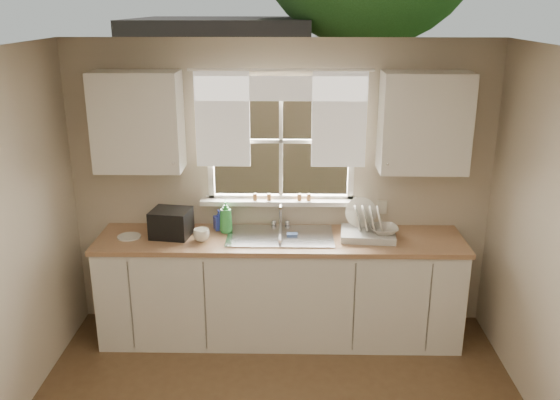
{
  "coord_description": "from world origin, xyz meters",
  "views": [
    {
      "loc": [
        0.09,
        -2.87,
        2.75
      ],
      "look_at": [
        0.0,
        1.65,
        1.25
      ],
      "focal_mm": 38.0,
      "sensor_mm": 36.0,
      "label": 1
    }
  ],
  "objects_px": {
    "dish_rack": "(368,229)",
    "black_appliance": "(171,223)",
    "soap_bottle_a": "(226,216)",
    "cup": "(201,235)"
  },
  "relations": [
    {
      "from": "black_appliance",
      "to": "cup",
      "type": "bearing_deg",
      "value": -13.62
    },
    {
      "from": "cup",
      "to": "black_appliance",
      "type": "height_order",
      "value": "black_appliance"
    },
    {
      "from": "cup",
      "to": "dish_rack",
      "type": "bearing_deg",
      "value": 16.63
    },
    {
      "from": "soap_bottle_a",
      "to": "dish_rack",
      "type": "bearing_deg",
      "value": -9.92
    },
    {
      "from": "soap_bottle_a",
      "to": "cup",
      "type": "xyz_separation_m",
      "value": [
        -0.18,
        -0.2,
        -0.09
      ]
    },
    {
      "from": "dish_rack",
      "to": "soap_bottle_a",
      "type": "bearing_deg",
      "value": 175.49
    },
    {
      "from": "dish_rack",
      "to": "cup",
      "type": "relative_size",
      "value": 3.54
    },
    {
      "from": "dish_rack",
      "to": "black_appliance",
      "type": "relative_size",
      "value": 1.5
    },
    {
      "from": "soap_bottle_a",
      "to": "cup",
      "type": "relative_size",
      "value": 2.17
    },
    {
      "from": "soap_bottle_a",
      "to": "black_appliance",
      "type": "relative_size",
      "value": 0.92
    }
  ]
}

